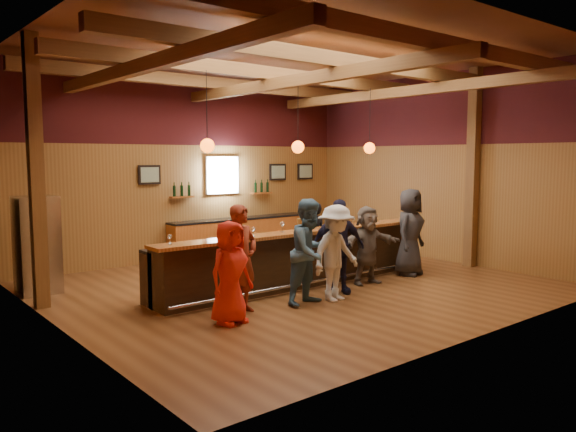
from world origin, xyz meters
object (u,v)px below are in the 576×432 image
at_px(stainless_fridge, 37,245).
at_px(back_bar_cabinet, 241,236).
at_px(customer_redvest, 242,259).
at_px(customer_navy, 338,246).
at_px(bottle_a, 333,220).
at_px(bartender, 315,235).
at_px(customer_orange, 230,272).
at_px(customer_brown, 367,245).
at_px(customer_denim, 310,252).
at_px(ice_bucket, 302,224).
at_px(bar_counter, 293,258).
at_px(customer_white, 336,253).
at_px(customer_dark, 410,232).

bearing_deg(stainless_fridge, back_bar_cabinet, 11.93).
height_order(customer_redvest, customer_navy, customer_redvest).
bearing_deg(customer_redvest, bottle_a, 1.78).
xyz_separation_m(stainless_fridge, bartender, (5.70, -1.31, -0.17)).
bearing_deg(stainless_fridge, customer_orange, -66.20).
height_order(customer_brown, bartender, customer_brown).
height_order(back_bar_cabinet, customer_denim, customer_denim).
bearing_deg(ice_bucket, customer_denim, -124.50).
bearing_deg(customer_brown, customer_orange, -163.65).
bearing_deg(bartender, bar_counter, 48.36).
height_order(back_bar_cabinet, bartender, bartender).
bearing_deg(customer_white, bar_counter, 73.18).
height_order(bar_counter, customer_white, customer_white).
height_order(stainless_fridge, customer_white, stainless_fridge).
xyz_separation_m(customer_orange, bottle_a, (3.23, 1.16, 0.47)).
bearing_deg(customer_denim, customer_orange, 174.24).
height_order(bar_counter, customer_dark, customer_dark).
bearing_deg(stainless_fridge, customer_white, -45.16).
xyz_separation_m(stainless_fridge, customer_white, (3.88, -3.90, -0.06)).
bearing_deg(customer_denim, customer_white, -23.02).
distance_m(back_bar_cabinet, customer_redvest, 5.59).
bearing_deg(bar_counter, customer_denim, -118.74).
xyz_separation_m(bartender, bottle_a, (-0.77, -1.39, 0.52)).
relative_size(customer_redvest, customer_navy, 1.01).
height_order(customer_redvest, bottle_a, customer_redvest).
distance_m(customer_orange, customer_navy, 2.61).
distance_m(customer_denim, customer_navy, 0.94).
xyz_separation_m(stainless_fridge, customer_brown, (5.28, -3.34, -0.12)).
distance_m(back_bar_cabinet, customer_white, 5.23).
xyz_separation_m(customer_brown, customer_dark, (1.34, 0.02, 0.14)).
xyz_separation_m(stainless_fridge, customer_orange, (1.70, -3.86, -0.12)).
distance_m(bar_counter, ice_bucket, 0.75).
relative_size(stainless_fridge, customer_denim, 0.99).
relative_size(stainless_fridge, ice_bucket, 8.08).
relative_size(customer_denim, customer_dark, 0.98).
xyz_separation_m(back_bar_cabinet, customer_white, (-1.42, -5.02, 0.37)).
xyz_separation_m(stainless_fridge, customer_dark, (6.61, -3.32, 0.02)).
height_order(bar_counter, customer_brown, customer_brown).
height_order(customer_navy, bartender, customer_navy).
bearing_deg(bar_counter, customer_orange, -149.63).
bearing_deg(customer_redvest, customer_white, -27.49).
height_order(bar_counter, customer_denim, customer_denim).
xyz_separation_m(bar_counter, customer_orange, (-2.41, -1.41, 0.26)).
bearing_deg(customer_brown, bottle_a, 126.60).
bearing_deg(customer_redvest, customer_brown, -11.31).
bearing_deg(customer_redvest, customer_dark, -11.89).
distance_m(customer_redvest, customer_denim, 1.25).
bearing_deg(customer_dark, customer_brown, 165.69).
relative_size(customer_redvest, customer_brown, 1.13).
bearing_deg(customer_brown, customer_redvest, -169.14).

